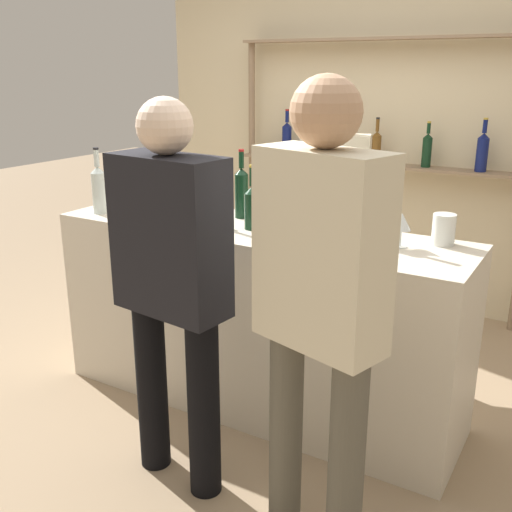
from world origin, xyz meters
TOP-DOWN VIEW (x-y plane):
  - ground_plane at (0.00, 0.00)m, footprint 16.00×16.00m
  - bar_counter at (0.00, 0.00)m, footprint 2.17×0.60m
  - back_wall at (0.00, 1.90)m, footprint 3.77×0.12m
  - back_shelf at (-0.00, 1.72)m, footprint 2.17×0.18m
  - counter_bottle_0 at (-0.18, 0.15)m, footprint 0.07×0.07m
  - counter_bottle_1 at (0.56, 0.04)m, footprint 0.08×0.08m
  - counter_bottle_2 at (-0.33, -0.04)m, footprint 0.07×0.07m
  - counter_bottle_3 at (-0.91, -0.16)m, footprint 0.08×0.08m
  - counter_bottle_4 at (-0.01, -0.02)m, footprint 0.08×0.08m
  - wine_glass at (0.73, 0.05)m, footprint 0.09×0.09m
  - ice_bucket at (-0.48, -0.07)m, footprint 0.22×0.22m
  - cork_jar at (0.88, 0.19)m, footprint 0.10×0.10m
  - server_behind_counter at (0.09, 0.77)m, footprint 0.43×0.29m
  - customer_center at (0.03, -0.72)m, footprint 0.51×0.27m
  - customer_right at (0.71, -0.78)m, footprint 0.50×0.32m

SIDE VIEW (x-z plane):
  - ground_plane at x=0.00m, z-range 0.00..0.00m
  - bar_counter at x=0.00m, z-range 0.00..0.98m
  - server_behind_counter at x=0.09m, z-range 0.15..1.74m
  - customer_center at x=0.03m, z-range 0.13..1.79m
  - customer_right at x=0.71m, z-range 0.15..1.89m
  - cork_jar at x=0.88m, z-range 0.98..1.12m
  - ice_bucket at x=-0.48m, z-range 0.98..1.18m
  - wine_glass at x=0.73m, z-range 1.02..1.18m
  - counter_bottle_4 at x=-0.01m, z-range 0.94..1.26m
  - counter_bottle_2 at x=-0.33m, z-range 0.95..1.26m
  - counter_bottle_1 at x=0.56m, z-range 0.94..1.29m
  - counter_bottle_3 at x=-0.91m, z-range 0.94..1.30m
  - counter_bottle_0 at x=-0.18m, z-range 0.94..1.31m
  - back_shelf at x=0.00m, z-range 0.31..2.27m
  - back_wall at x=0.00m, z-range 0.00..2.80m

